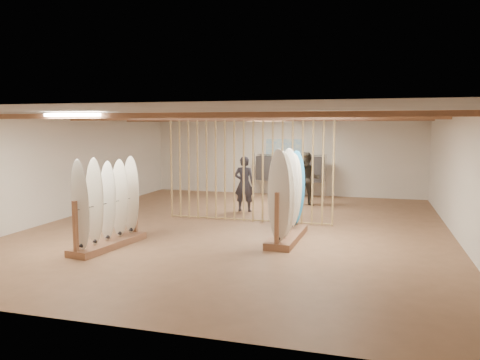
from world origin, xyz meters
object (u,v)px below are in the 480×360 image
(rack_right, at_px, (287,210))
(clothing_rack_b, at_px, (305,169))
(shopper_b, at_px, (307,176))
(clothing_rack_a, at_px, (274,169))
(shopper_a, at_px, (244,180))
(rack_left, at_px, (108,217))

(rack_right, bearing_deg, clothing_rack_b, 96.77)
(clothing_rack_b, bearing_deg, shopper_b, -78.06)
(shopper_b, bearing_deg, clothing_rack_a, 128.41)
(shopper_a, bearing_deg, rack_left, 69.04)
(rack_right, height_order, shopper_b, rack_right)
(shopper_a, height_order, shopper_b, shopper_b)
(clothing_rack_b, bearing_deg, rack_right, -84.23)
(clothing_rack_b, bearing_deg, clothing_rack_a, 179.03)
(clothing_rack_a, relative_size, shopper_a, 0.83)
(shopper_a, relative_size, shopper_b, 0.97)
(clothing_rack_b, height_order, shopper_b, shopper_b)
(rack_right, bearing_deg, clothing_rack_a, 106.48)
(rack_right, bearing_deg, shopper_a, 122.68)
(clothing_rack_a, bearing_deg, shopper_a, -72.40)
(clothing_rack_a, xyz_separation_m, clothing_rack_b, (1.11, -0.04, 0.01))
(rack_left, height_order, clothing_rack_b, rack_left)
(shopper_b, bearing_deg, shopper_a, -139.18)
(rack_left, distance_m, shopper_b, 7.12)
(rack_left, xyz_separation_m, clothing_rack_a, (1.85, 7.98, 0.37))
(rack_left, relative_size, shopper_a, 1.08)
(shopper_b, bearing_deg, rack_left, -119.52)
(shopper_b, bearing_deg, clothing_rack_b, 98.80)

